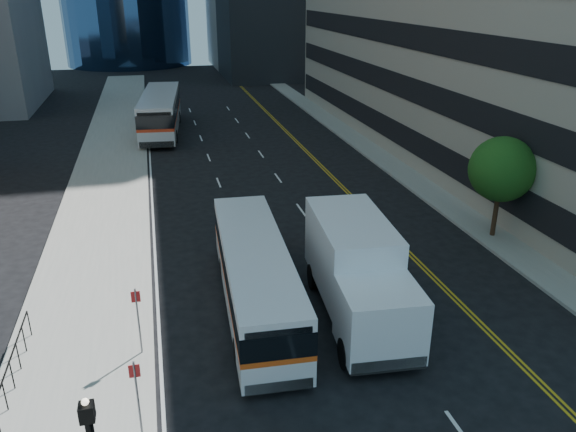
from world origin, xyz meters
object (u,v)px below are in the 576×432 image
object	(u,v)px
bus_front	(255,275)
bus_rear	(161,111)
street_tree	(502,169)
box_truck	(358,272)

from	to	relation	value
bus_front	bus_rear	xyz separation A→B (m)	(-2.60, 30.86, 0.32)
street_tree	bus_front	world-z (taller)	street_tree
bus_rear	bus_front	bearing A→B (deg)	-79.76
bus_front	box_truck	distance (m)	3.95
bus_rear	box_truck	bearing A→B (deg)	-73.58
street_tree	bus_front	xyz separation A→B (m)	(-13.00, -3.94, -2.12)
bus_front	box_truck	bearing A→B (deg)	-18.04
bus_front	bus_rear	world-z (taller)	bus_rear
bus_front	box_truck	xyz separation A→B (m)	(3.67, -1.41, 0.41)
bus_rear	box_truck	distance (m)	32.87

